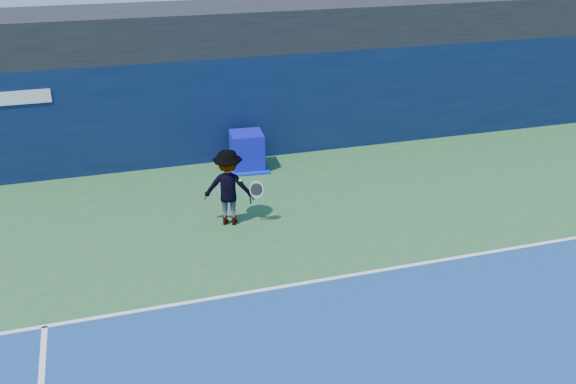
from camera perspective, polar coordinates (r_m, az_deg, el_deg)
ground at (r=10.62m, az=7.52°, el=-16.22°), size 80.00×80.00×0.00m
baseline at (r=12.86m, az=2.04°, el=-7.99°), size 24.00×0.10×0.01m
stadium_band at (r=19.39m, az=-6.25°, el=14.36°), size 36.00×3.00×1.20m
back_wall_assembly at (r=18.91m, az=-5.38°, el=7.60°), size 36.00×1.03×3.00m
equipment_cart at (r=18.11m, az=-3.67°, el=3.53°), size 1.21×1.21×1.07m
tennis_player at (r=14.83m, az=-5.30°, el=0.43°), size 1.42×1.01×1.82m
tennis_ball at (r=14.36m, az=-4.27°, el=1.05°), size 0.07×0.07×0.07m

